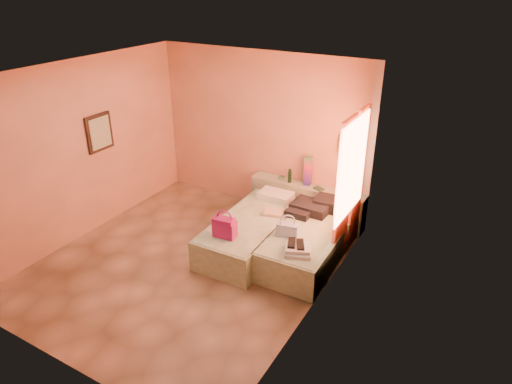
% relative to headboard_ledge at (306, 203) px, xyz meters
% --- Properties ---
extents(ground, '(4.50, 4.50, 0.00)m').
position_rel_headboard_ledge_xyz_m(ground, '(-0.98, -2.10, -0.33)').
color(ground, tan).
rests_on(ground, ground).
extents(room_walls, '(4.02, 4.51, 2.81)m').
position_rel_headboard_ledge_xyz_m(room_walls, '(-0.77, -1.53, 1.46)').
color(room_walls, '#E4977A').
rests_on(room_walls, ground).
extents(headboard_ledge, '(2.05, 0.30, 0.65)m').
position_rel_headboard_ledge_xyz_m(headboard_ledge, '(0.00, 0.00, 0.00)').
color(headboard_ledge, '#A3B392').
rests_on(headboard_ledge, ground).
extents(bed_left, '(0.95, 2.02, 0.50)m').
position_rel_headboard_ledge_xyz_m(bed_left, '(-0.38, -1.24, -0.08)').
color(bed_left, '#B5D2A9').
rests_on(bed_left, ground).
extents(bed_right, '(0.95, 2.02, 0.50)m').
position_rel_headboard_ledge_xyz_m(bed_right, '(0.52, -1.05, -0.08)').
color(bed_right, '#B5D2A9').
rests_on(bed_right, ground).
extents(water_bottle, '(0.08, 0.08, 0.24)m').
position_rel_headboard_ledge_xyz_m(water_bottle, '(-0.33, -0.03, 0.44)').
color(water_bottle, '#143922').
rests_on(water_bottle, headboard_ledge).
extents(rainbow_box, '(0.12, 0.12, 0.50)m').
position_rel_headboard_ledge_xyz_m(rainbow_box, '(-0.02, 0.04, 0.57)').
color(rainbow_box, '#A51464').
rests_on(rainbow_box, headboard_ledge).
extents(small_dish, '(0.14, 0.14, 0.03)m').
position_rel_headboard_ledge_xyz_m(small_dish, '(-0.51, 0.05, 0.34)').
color(small_dish, '#498559').
rests_on(small_dish, headboard_ledge).
extents(green_book, '(0.19, 0.17, 0.03)m').
position_rel_headboard_ledge_xyz_m(green_book, '(0.23, -0.05, 0.34)').
color(green_book, '#24432F').
rests_on(green_book, headboard_ledge).
extents(flower_vase, '(0.22, 0.22, 0.26)m').
position_rel_headboard_ledge_xyz_m(flower_vase, '(0.70, -0.01, 0.45)').
color(flower_vase, white).
rests_on(flower_vase, headboard_ledge).
extents(magenta_handbag, '(0.34, 0.21, 0.30)m').
position_rel_headboard_ledge_xyz_m(magenta_handbag, '(-0.45, -1.87, 0.33)').
color(magenta_handbag, '#A51464').
rests_on(magenta_handbag, bed_left).
extents(khaki_garment, '(0.36, 0.31, 0.05)m').
position_rel_headboard_ledge_xyz_m(khaki_garment, '(-0.15, -0.93, 0.20)').
color(khaki_garment, tan).
rests_on(khaki_garment, bed_left).
extents(clothes_pile, '(0.66, 0.66, 0.19)m').
position_rel_headboard_ledge_xyz_m(clothes_pile, '(0.36, -0.56, 0.27)').
color(clothes_pile, black).
rests_on(clothes_pile, bed_right).
extents(blue_handbag, '(0.33, 0.20, 0.20)m').
position_rel_headboard_ledge_xyz_m(blue_handbag, '(0.32, -1.42, 0.27)').
color(blue_handbag, '#40539B').
rests_on(blue_handbag, bed_right).
extents(towel_stack, '(0.43, 0.41, 0.10)m').
position_rel_headboard_ledge_xyz_m(towel_stack, '(0.65, -1.75, 0.23)').
color(towel_stack, silver).
rests_on(towel_stack, bed_right).
extents(sandal_pair, '(0.28, 0.32, 0.03)m').
position_rel_headboard_ledge_xyz_m(sandal_pair, '(0.59, -1.71, 0.29)').
color(sandal_pair, black).
rests_on(sandal_pair, towel_stack).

